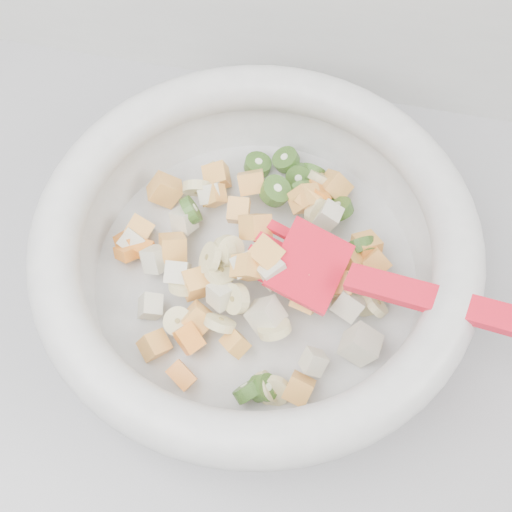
# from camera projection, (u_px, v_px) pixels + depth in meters

# --- Properties ---
(counter) EXTENTS (2.00, 0.60, 0.90)m
(counter) POSITION_uv_depth(u_px,v_px,m) (326.00, 458.00, 0.94)
(counter) COLOR gray
(counter) RESTS_ON ground
(mixing_bowl) EXTENTS (0.46, 0.36, 0.12)m
(mixing_bowl) POSITION_uv_depth(u_px,v_px,m) (257.00, 251.00, 0.53)
(mixing_bowl) COLOR silver
(mixing_bowl) RESTS_ON counter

